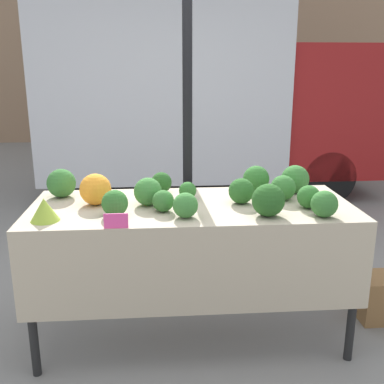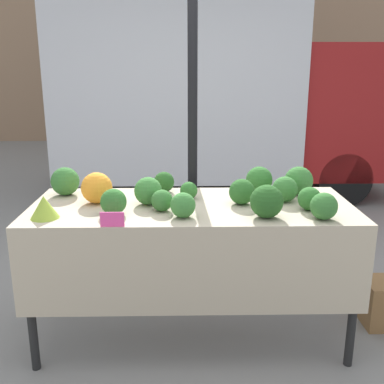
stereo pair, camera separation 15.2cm
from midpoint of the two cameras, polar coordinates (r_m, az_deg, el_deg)
name	(u,v)px [view 2 (the right image)]	position (r m, az deg, el deg)	size (l,w,h in m)	color
ground_plane	(192,334)	(3.12, 1.46, -17.55)	(40.00, 40.00, 0.00)	gray
tent_pole	(193,115)	(3.26, 1.42, 9.72)	(0.07, 0.07, 2.75)	black
parked_truck	(216,92)	(6.32, 3.78, 12.51)	(4.50, 1.99, 2.64)	silver
market_table	(192,227)	(2.71, 1.63, -4.43)	(1.96, 0.80, 0.90)	tan
orange_cauliflower	(97,188)	(2.79, -10.49, 0.50)	(0.19, 0.19, 0.19)	orange
romanesco_head	(44,207)	(2.59, -16.68, -1.86)	(0.16, 0.16, 0.13)	#93B238
broccoli_head_0	(183,205)	(2.49, 0.58, -1.70)	(0.14, 0.14, 0.14)	#387533
broccoli_head_1	(114,202)	(2.56, -8.27, -1.25)	(0.15, 0.15, 0.15)	#2D6628
broccoli_head_2	(299,181)	(3.03, 14.79, 1.39)	(0.19, 0.19, 0.19)	#336B2D
broccoli_head_3	(242,192)	(2.75, 7.91, 0.02)	(0.16, 0.16, 0.16)	#285B23
broccoli_head_4	(285,189)	(2.85, 13.21, 0.34)	(0.16, 0.16, 0.16)	#336B2D
broccoli_head_5	(324,206)	(2.58, 18.03, -1.75)	(0.15, 0.15, 0.15)	#336B2D
broccoli_head_6	(65,181)	(3.01, -14.43, 1.31)	(0.18, 0.18, 0.18)	#336B2D
broccoli_head_7	(259,180)	(3.02, 9.95, 1.53)	(0.18, 0.18, 0.18)	#2D6628
broccoli_head_8	(189,190)	(2.84, 1.11, 0.18)	(0.11, 0.11, 0.11)	#2D6628
broccoli_head_9	(162,200)	(2.60, -2.17, -1.10)	(0.13, 0.13, 0.13)	#336B2D
broccoli_head_10	(310,199)	(2.72, 16.26, -0.84)	(0.14, 0.14, 0.14)	#2D6628
broccoli_head_11	(148,191)	(2.73, -4.02, 0.13)	(0.17, 0.17, 0.17)	#387533
broccoli_head_12	(164,182)	(3.00, -2.14, 1.27)	(0.14, 0.14, 0.14)	#23511E
broccoli_head_13	(267,201)	(2.52, 11.16, -1.20)	(0.19, 0.19, 0.19)	#23511E
price_sign	(112,219)	(2.37, -8.31, -3.49)	(0.13, 0.01, 0.08)	#EF4793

